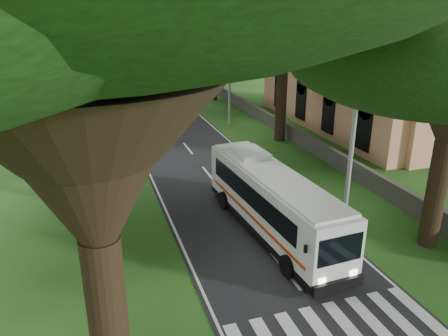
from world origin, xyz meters
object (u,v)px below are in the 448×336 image
(pole_near, at_px, (352,141))
(distant_car_a, at_px, (143,96))
(distant_car_c, at_px, (134,68))
(coach_bus, at_px, (272,201))
(pole_mid, at_px, (229,81))
(pedestrian, at_px, (118,234))
(pole_far, at_px, (182,58))
(church, at_px, (374,74))

(pole_near, height_order, distant_car_a, pole_near)
(distant_car_a, height_order, distant_car_c, distant_car_c)
(coach_bus, distance_m, distant_car_a, 34.10)
(coach_bus, bearing_deg, pole_mid, 73.13)
(coach_bus, relative_size, pedestrian, 7.45)
(pole_far, bearing_deg, pole_near, -90.00)
(pole_far, xyz_separation_m, pedestrian, (-12.17, -39.87, -3.43))
(pole_far, xyz_separation_m, distant_car_a, (-6.30, -6.57, -3.53))
(church, relative_size, pedestrian, 16.01)
(pole_near, height_order, pole_far, same)
(pole_near, relative_size, pedestrian, 5.34)
(church, distance_m, pole_near, 19.88)
(pole_far, bearing_deg, distant_car_c, 102.67)
(pole_near, relative_size, coach_bus, 0.72)
(pole_near, relative_size, pole_mid, 1.00)
(pole_mid, relative_size, pole_far, 1.00)
(pole_mid, distance_m, pole_far, 20.00)
(church, bearing_deg, distant_car_a, 136.23)
(pole_near, xyz_separation_m, pole_far, (0.00, 40.00, 0.00))
(church, xyz_separation_m, distant_car_c, (-16.65, 43.51, -4.24))
(church, relative_size, pole_far, 3.00)
(pole_mid, bearing_deg, distant_car_a, 115.14)
(pole_far, distance_m, pedestrian, 41.83)
(pole_near, bearing_deg, pole_far, 90.00)
(pole_near, xyz_separation_m, pole_mid, (0.00, 20.00, 0.00))
(pedestrian, bearing_deg, pole_far, -22.00)
(distant_car_a, bearing_deg, pole_far, -135.72)
(church, distance_m, pedestrian, 29.27)
(distant_car_a, bearing_deg, distant_car_c, -96.43)
(church, height_order, pole_far, church)
(pole_mid, bearing_deg, pole_far, 90.00)
(pedestrian, bearing_deg, coach_bus, -100.78)
(pole_mid, relative_size, coach_bus, 0.72)
(pole_mid, bearing_deg, church, -19.81)
(church, height_order, coach_bus, church)
(coach_bus, relative_size, distant_car_c, 2.52)
(pole_far, relative_size, distant_car_c, 1.81)
(pole_near, bearing_deg, distant_car_a, 100.67)
(coach_bus, xyz_separation_m, distant_car_c, (0.42, 59.68, -1.08))
(pole_near, relative_size, pole_far, 1.00)
(pole_near, xyz_separation_m, distant_car_c, (-4.28, 59.06, -3.51))
(pole_mid, bearing_deg, distant_car_c, 96.26)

